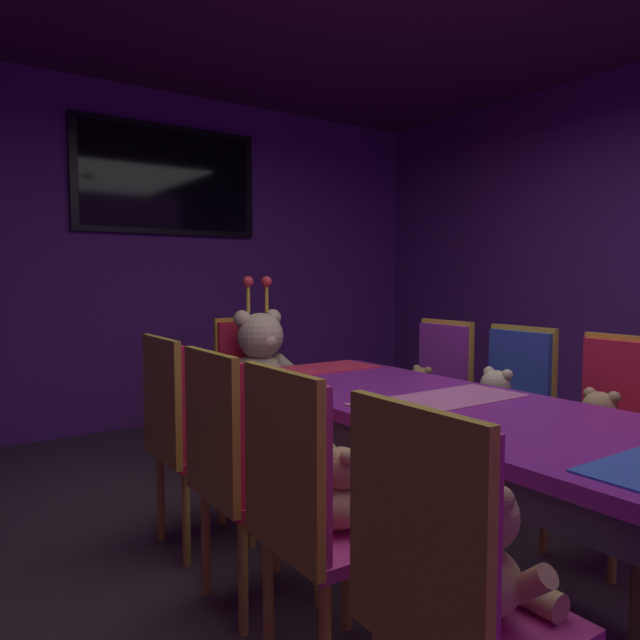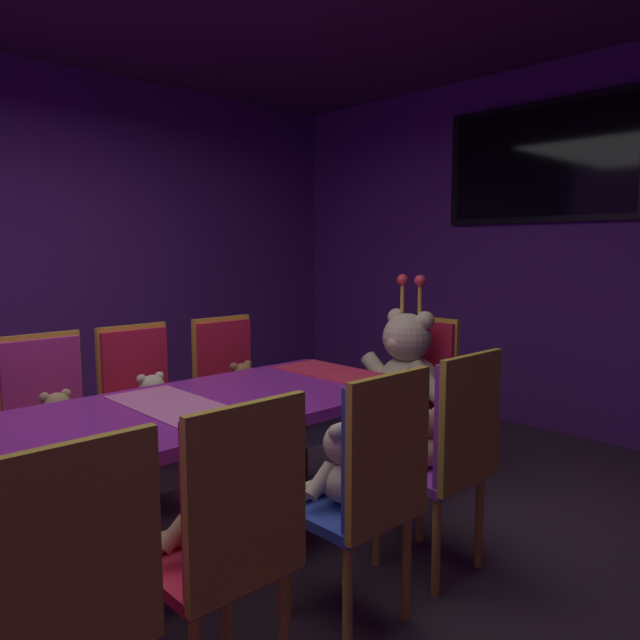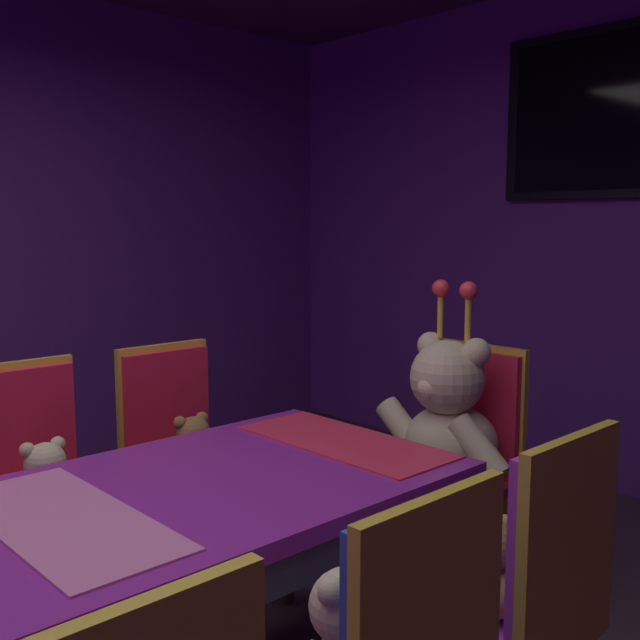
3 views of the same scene
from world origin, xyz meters
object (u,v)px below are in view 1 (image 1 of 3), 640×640
at_px(teddy_right_1, 598,429).
at_px(chair_right_2, 512,399).
at_px(banquet_table, 440,421).
at_px(teddy_left_3, 208,422).
at_px(teddy_left_2, 265,452).
at_px(chair_left_2, 231,454).
at_px(chair_left_0, 440,575).
at_px(teddy_right_3, 420,391).
at_px(king_teddy_bear, 261,363).
at_px(chair_right_1, 616,422).
at_px(teddy_left_1, 342,493).
at_px(chair_right_3, 437,384).
at_px(throne_chair, 249,377).
at_px(chair_left_3, 179,422).
at_px(teddy_right_2, 494,403).
at_px(wall_tv, 168,180).
at_px(teddy_left_0, 484,556).
at_px(chair_left_1, 304,496).

distance_m(teddy_right_1, chair_right_2, 0.61).
height_order(banquet_table, teddy_left_3, banquet_table).
bearing_deg(teddy_left_2, chair_left_2, -180.00).
bearing_deg(chair_left_0, banquet_table, 44.06).
distance_m(chair_left_0, teddy_right_3, 2.25).
distance_m(teddy_right_1, king_teddy_bear, 1.95).
bearing_deg(chair_right_1, teddy_left_1, -1.60).
relative_size(teddy_right_3, king_teddy_bear, 0.35).
height_order(chair_left_0, teddy_left_1, chair_left_0).
bearing_deg(teddy_left_2, chair_left_0, -98.38).
height_order(chair_right_3, throne_chair, same).
xyz_separation_m(chair_left_0, chair_left_2, (0.01, 1.07, 0.00)).
bearing_deg(chair_left_3, chair_right_1, -34.51).
bearing_deg(teddy_right_2, chair_left_2, 1.57).
distance_m(chair_left_3, teddy_right_3, 1.50).
distance_m(chair_left_2, throne_chair, 1.68).
bearing_deg(throne_chair, teddy_right_1, 18.63).
bearing_deg(teddy_right_1, teddy_right_3, -90.57).
bearing_deg(teddy_left_3, teddy_right_2, -21.46).
bearing_deg(chair_left_3, wall_tv, 70.39).
distance_m(chair_right_2, teddy_right_3, 0.56).
height_order(banquet_table, teddy_left_0, teddy_left_0).
bearing_deg(chair_left_1, teddy_left_2, 73.90).
xyz_separation_m(banquet_table, teddy_right_2, (0.70, 0.29, -0.06)).
distance_m(banquet_table, chair_right_3, 1.17).
bearing_deg(teddy_left_1, chair_left_1, 180.00).
xyz_separation_m(banquet_table, king_teddy_bear, (0.00, 1.53, 0.06)).
distance_m(chair_left_2, wall_tv, 3.32).
bearing_deg(chair_right_3, teddy_left_0, 47.12).
xyz_separation_m(chair_left_1, teddy_left_3, (0.17, 1.08, -0.02)).
distance_m(chair_left_0, chair_right_3, 2.35).
height_order(teddy_right_1, chair_right_3, chair_right_3).
relative_size(chair_left_0, teddy_left_0, 2.81).
relative_size(chair_left_0, chair_right_2, 1.00).
relative_size(chair_left_3, chair_right_3, 1.00).
bearing_deg(teddy_right_3, king_teddy_bear, -46.07).
xyz_separation_m(teddy_left_3, teddy_right_1, (1.34, -1.12, 0.01)).
xyz_separation_m(chair_left_0, chair_right_3, (1.68, 1.65, 0.00)).
distance_m(chair_left_0, teddy_right_2, 1.90).
relative_size(chair_left_1, teddy_right_3, 3.55).
bearing_deg(chair_right_3, wall_tv, -70.12).
bearing_deg(teddy_right_3, teddy_left_2, 22.82).
distance_m(chair_right_1, king_teddy_bear, 2.01).
distance_m(chair_left_0, chair_left_1, 0.57).
xyz_separation_m(chair_right_1, teddy_right_1, (-0.14, -0.00, -0.01)).
height_order(chair_right_3, teddy_right_3, chair_right_3).
relative_size(teddy_right_2, chair_right_3, 0.34).
bearing_deg(banquet_table, chair_right_2, 18.74).
xyz_separation_m(teddy_right_1, teddy_right_2, (0.03, 0.58, 0.01)).
height_order(chair_right_2, teddy_right_3, chair_right_2).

